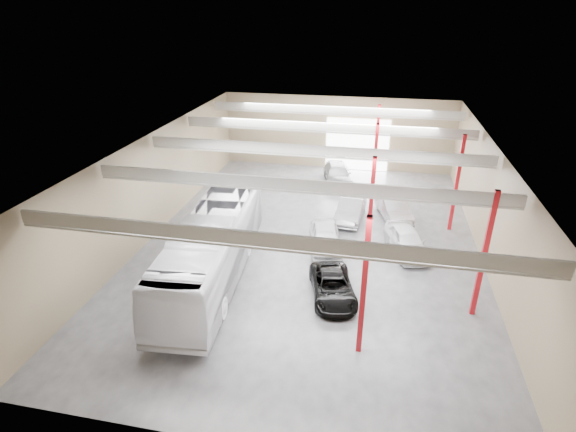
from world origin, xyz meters
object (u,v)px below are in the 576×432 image
(coach_bus, at_px, (212,248))
(black_sedan, at_px, (333,287))
(car_right_near, at_px, (394,208))
(car_right_far, at_px, (407,241))
(car_row_c, at_px, (338,174))
(car_row_a, at_px, (325,238))
(car_row_b, at_px, (351,208))

(coach_bus, height_order, black_sedan, coach_bus)
(car_right_near, bearing_deg, car_right_far, -96.86)
(car_row_c, bearing_deg, car_right_far, -75.51)
(car_right_far, bearing_deg, car_row_a, 172.21)
(car_row_a, height_order, car_right_far, car_row_a)
(car_right_far, bearing_deg, car_row_b, 115.26)
(black_sedan, relative_size, car_row_b, 0.95)
(coach_bus, distance_m, car_row_b, 12.30)
(car_row_a, height_order, car_row_c, car_row_a)
(car_row_c, bearing_deg, car_row_b, -87.87)
(car_row_c, distance_m, car_right_far, 13.07)
(car_right_near, bearing_deg, car_row_b, 178.88)
(coach_bus, bearing_deg, car_row_b, 48.36)
(car_right_near, relative_size, car_right_far, 1.04)
(car_row_c, relative_size, car_right_far, 1.17)
(car_right_near, bearing_deg, coach_bus, -150.25)
(car_right_far, bearing_deg, car_right_near, 82.03)
(car_right_far, bearing_deg, coach_bus, -171.07)
(coach_bus, relative_size, car_row_b, 2.79)
(black_sedan, height_order, car_row_c, car_row_c)
(car_row_c, xyz_separation_m, car_right_near, (4.91, -6.57, 0.01))
(coach_bus, bearing_deg, car_row_c, 67.26)
(car_row_c, bearing_deg, car_right_near, -64.54)
(coach_bus, bearing_deg, car_row_a, 32.38)
(black_sedan, height_order, car_right_far, car_right_far)
(car_row_b, relative_size, car_row_c, 0.89)
(car_row_b, bearing_deg, car_right_near, 19.48)
(black_sedan, relative_size, car_right_far, 1.00)
(car_row_b, bearing_deg, black_sedan, -86.10)
(car_row_c, height_order, car_right_near, car_right_near)
(car_row_a, distance_m, car_right_near, 7.47)
(car_right_near, xyz_separation_m, car_right_far, (0.78, -5.20, -0.01))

